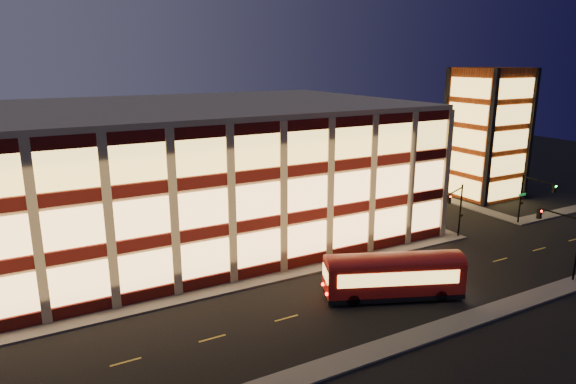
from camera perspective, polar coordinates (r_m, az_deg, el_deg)
ground at (r=45.84m, az=-1.63°, el=-10.13°), size 200.00×200.00×0.00m
sidewalk_office_south at (r=45.47m, az=-5.63°, el=-10.31°), size 54.00×2.00×0.15m
sidewalk_office_east at (r=71.08m, az=8.54°, el=-1.13°), size 2.00×30.00×0.15m
sidewalk_tower_south at (r=72.81m, az=27.14°, el=-2.24°), size 14.00×2.00×0.15m
sidewalk_tower_west at (r=78.10m, az=14.96°, el=-0.04°), size 2.00×30.00×0.15m
sidewalk_near at (r=36.13m, az=8.40°, el=-17.49°), size 100.00×2.00×0.15m
office_building at (r=57.53m, az=-12.10°, el=2.32°), size 50.45×30.45×14.50m
stair_tower at (r=77.37m, az=21.20°, el=6.08°), size 8.60×8.60×18.00m
traffic_signal_far at (r=57.61m, az=18.22°, el=-1.29°), size 3.79×1.87×6.00m
traffic_signal_right at (r=65.70m, az=25.51°, el=-0.10°), size 1.20×4.37×6.00m
traffic_signal_near at (r=52.11m, az=28.26°, el=-3.98°), size 0.32×4.45×6.00m
trolley_bus at (r=43.40m, az=11.64°, el=-8.85°), size 11.51×6.99×3.83m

